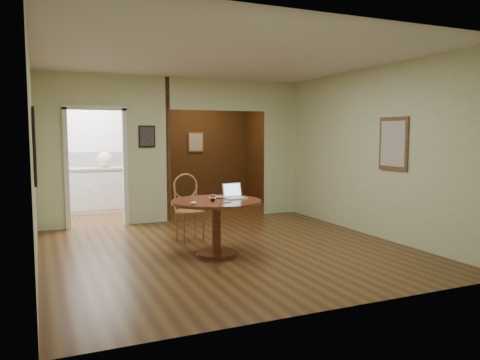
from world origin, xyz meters
name	(u,v)px	position (x,y,z in m)	size (l,w,h in m)	color
floor	(229,250)	(0.00, 0.00, 0.00)	(5.00, 5.00, 0.00)	#442513
room_shell	(147,152)	(-0.47, 3.10, 1.29)	(5.20, 7.50, 5.00)	silver
dining_table	(216,215)	(-0.26, -0.21, 0.56)	(1.21, 1.21, 0.76)	maroon
chair	(188,204)	(-0.36, 0.78, 0.58)	(0.47, 0.47, 1.04)	olive
open_laptop	(234,194)	(0.03, -0.12, 0.82)	(0.32, 0.29, 0.21)	silver
closed_laptop	(222,198)	(-0.13, -0.09, 0.77)	(0.35, 0.22, 0.03)	silver
mouse	(193,203)	(-0.67, -0.48, 0.78)	(0.10, 0.05, 0.04)	silver
wine_glass	(213,197)	(-0.34, -0.29, 0.81)	(0.09, 0.09, 0.10)	white
pen	(227,202)	(-0.22, -0.49, 0.76)	(0.01, 0.01, 0.15)	#0B0D51
kitchen_cabinet	(95,190)	(-1.35, 4.20, 0.47)	(2.06, 0.60, 0.94)	white
grocery_bag	(105,160)	(-1.14, 4.20, 1.10)	(0.33, 0.28, 0.33)	beige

